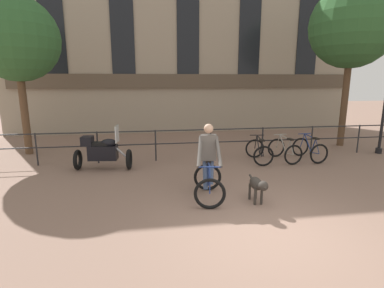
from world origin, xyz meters
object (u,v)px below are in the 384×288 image
(parked_motorcycle, at_px, (103,151))
(parked_bicycle_mid_right, at_px, (309,149))
(cyclist_with_bike, at_px, (208,165))
(dog, at_px, (258,185))
(parked_bicycle_mid_left, at_px, (285,150))
(parked_bicycle_near_lamp, at_px, (259,151))

(parked_motorcycle, height_order, parked_bicycle_mid_right, parked_motorcycle)
(parked_bicycle_mid_right, bearing_deg, cyclist_with_bike, 28.79)
(dog, bearing_deg, parked_bicycle_mid_left, 53.28)
(cyclist_with_bike, distance_m, dog, 1.18)
(cyclist_with_bike, bearing_deg, parked_motorcycle, 145.25)
(cyclist_with_bike, xyz_separation_m, parked_motorcycle, (-2.72, 2.61, -0.20))
(cyclist_with_bike, bearing_deg, dog, -19.80)
(cyclist_with_bike, distance_m, parked_bicycle_mid_left, 4.21)
(parked_motorcycle, distance_m, parked_bicycle_near_lamp, 5.01)
(parked_bicycle_mid_left, bearing_deg, parked_motorcycle, -5.26)
(cyclist_with_bike, height_order, parked_motorcycle, cyclist_with_bike)
(parked_bicycle_near_lamp, bearing_deg, parked_motorcycle, 6.62)
(parked_bicycle_mid_left, distance_m, parked_bicycle_mid_right, 0.90)
(cyclist_with_bike, relative_size, parked_motorcycle, 0.99)
(parked_bicycle_mid_left, relative_size, parked_bicycle_mid_right, 1.01)
(parked_bicycle_mid_left, bearing_deg, parked_bicycle_near_lamp, -6.25)
(parked_bicycle_near_lamp, height_order, parked_bicycle_mid_left, same)
(parked_bicycle_mid_right, bearing_deg, parked_bicycle_mid_left, -4.84)
(dog, bearing_deg, cyclist_with_bike, 148.25)
(parked_motorcycle, bearing_deg, parked_bicycle_mid_left, -82.69)
(cyclist_with_bike, relative_size, parked_bicycle_mid_right, 1.46)
(dog, height_order, parked_bicycle_mid_right, parked_bicycle_mid_right)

